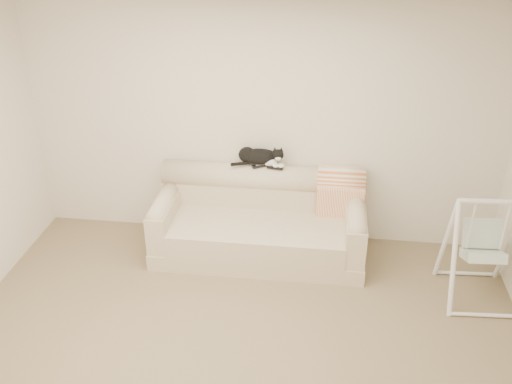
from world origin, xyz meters
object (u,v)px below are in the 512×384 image
tuxedo_cat (260,156)px  baby_swing (483,249)px  remote_a (260,165)px  remote_b (275,168)px  sofa (260,222)px

tuxedo_cat → baby_swing: size_ratio=0.53×
remote_a → baby_swing: bearing=-18.7°
remote_a → remote_b: 0.16m
remote_a → tuxedo_cat: 0.10m
tuxedo_cat → baby_swing: bearing=-19.1°
sofa → remote_b: (0.14, 0.20, 0.56)m
remote_a → baby_swing: baby_swing is taller
remote_b → baby_swing: (2.01, -0.71, -0.38)m
sofa → baby_swing: bearing=-13.3°
remote_a → baby_swing: 2.32m
sofa → baby_swing: baby_swing is taller
sofa → baby_swing: 2.21m
remote_b → baby_swing: 2.16m
remote_a → tuxedo_cat: size_ratio=0.32×
tuxedo_cat → baby_swing: 2.35m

